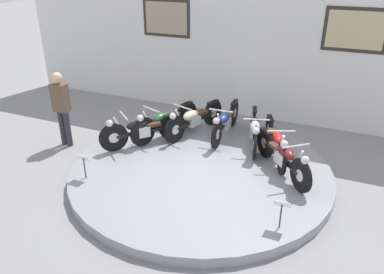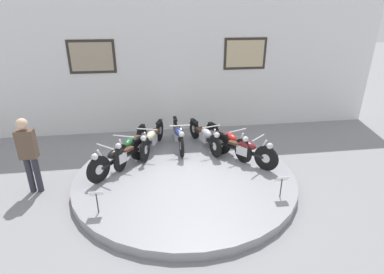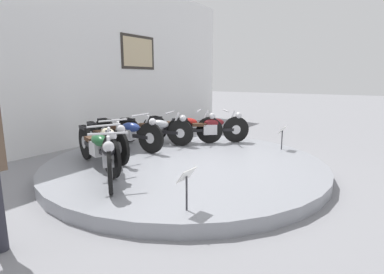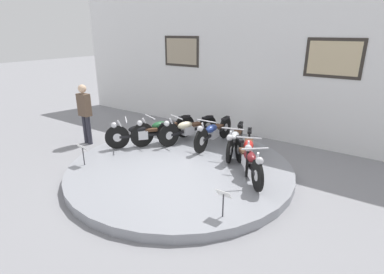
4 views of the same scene
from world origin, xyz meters
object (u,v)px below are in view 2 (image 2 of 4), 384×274
(motorcycle_green, at_px, (131,145))
(motorcycle_red, at_px, (228,140))
(motorcycle_maroon, at_px, (244,148))
(motorcycle_silver, at_px, (205,135))
(visitor_standing, at_px, (28,151))
(info_placard_front_centre, at_px, (282,182))
(motorcycle_cream, at_px, (152,138))
(motorcycle_blue, at_px, (178,134))
(motorcycle_black, at_px, (119,156))
(info_placard_front_left, at_px, (96,197))

(motorcycle_green, relative_size, motorcycle_red, 1.03)
(motorcycle_maroon, bearing_deg, motorcycle_green, 168.23)
(motorcycle_silver, distance_m, visitor_standing, 4.34)
(motorcycle_maroon, xyz_separation_m, info_placard_front_centre, (0.29, -1.64, -0.01))
(info_placard_front_centre, bearing_deg, motorcycle_red, 103.91)
(motorcycle_cream, distance_m, visitor_standing, 3.00)
(motorcycle_blue, distance_m, motorcycle_red, 1.40)
(motorcycle_green, bearing_deg, motorcycle_blue, 24.08)
(motorcycle_red, relative_size, info_placard_front_centre, 3.61)
(motorcycle_black, bearing_deg, motorcycle_maroon, -0.01)
(motorcycle_red, distance_m, info_placard_front_left, 3.82)
(motorcycle_blue, bearing_deg, info_placard_front_centre, -56.79)
(motorcycle_red, bearing_deg, motorcycle_maroon, -66.19)
(motorcycle_cream, bearing_deg, info_placard_front_centre, -45.91)
(motorcycle_green, bearing_deg, motorcycle_silver, 11.76)
(motorcycle_blue, bearing_deg, motorcycle_maroon, -37.01)
(motorcycle_black, distance_m, visitor_standing, 1.91)
(motorcycle_maroon, bearing_deg, motorcycle_black, 179.99)
(motorcycle_black, xyz_separation_m, info_placard_front_left, (-0.29, -1.64, -0.02))
(motorcycle_red, xyz_separation_m, visitor_standing, (-4.66, -0.93, 0.42))
(info_placard_front_centre, relative_size, visitor_standing, 0.29)
(motorcycle_silver, height_order, motorcycle_red, motorcycle_red)
(motorcycle_silver, distance_m, info_placard_front_left, 3.68)
(motorcycle_red, relative_size, info_placard_front_left, 3.61)
(motorcycle_green, height_order, motorcycle_blue, motorcycle_green)
(motorcycle_black, relative_size, motorcycle_cream, 0.81)
(motorcycle_cream, distance_m, motorcycle_red, 2.06)
(motorcycle_black, relative_size, info_placard_front_centre, 3.00)
(motorcycle_blue, bearing_deg, motorcycle_cream, -168.32)
(motorcycle_blue, xyz_separation_m, visitor_standing, (-3.38, -1.50, 0.41))
(info_placard_front_left, xyz_separation_m, info_placard_front_centre, (3.66, 0.00, 0.00))
(motorcycle_cream, height_order, visitor_standing, visitor_standing)
(motorcycle_red, height_order, info_placard_front_centre, motorcycle_red)
(info_placard_front_centre, bearing_deg, motorcycle_silver, 112.65)
(visitor_standing, bearing_deg, motorcycle_red, 11.31)
(motorcycle_blue, bearing_deg, motorcycle_black, -143.05)
(motorcycle_cream, distance_m, motorcycle_maroon, 2.48)
(motorcycle_black, distance_m, motorcycle_blue, 1.93)
(visitor_standing, bearing_deg, motorcycle_black, 10.68)
(motorcycle_black, relative_size, visitor_standing, 0.88)
(motorcycle_red, xyz_separation_m, info_placard_front_left, (-3.11, -2.22, -0.01))
(motorcycle_red, bearing_deg, motorcycle_black, -168.28)
(motorcycle_silver, bearing_deg, visitor_standing, -161.78)
(info_placard_front_left, relative_size, visitor_standing, 0.29)
(motorcycle_cream, bearing_deg, visitor_standing, -152.90)
(motorcycle_silver, xyz_separation_m, visitor_standing, (-4.10, -1.35, 0.43))
(motorcycle_green, distance_m, motorcycle_red, 2.56)
(motorcycle_cream, relative_size, motorcycle_silver, 1.00)
(motorcycle_green, height_order, visitor_standing, visitor_standing)
(visitor_standing, bearing_deg, motorcycle_maroon, 4.02)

